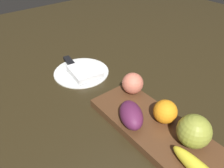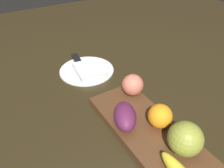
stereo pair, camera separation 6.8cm
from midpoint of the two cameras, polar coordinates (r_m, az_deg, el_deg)
ground_plane at (r=0.64m, az=12.68°, el=-9.90°), size 2.40×2.40×0.00m
fruit_tray at (r=0.60m, az=12.80°, el=-12.41°), size 0.39×0.15×0.02m
apple at (r=0.54m, az=22.01°, el=-13.21°), size 0.08×0.08×0.08m
orange_near_apple at (r=0.59m, az=15.41°, el=-8.28°), size 0.06×0.06×0.06m
peach at (r=0.67m, az=8.27°, el=-0.32°), size 0.07×0.07×0.07m
grape_bunch at (r=0.58m, az=6.75°, el=-8.46°), size 0.11×0.10×0.05m
dinner_plate at (r=0.84m, az=-4.29°, el=3.64°), size 0.20×0.20×0.01m
folded_napkin at (r=0.81m, az=-3.50°, el=3.66°), size 0.13×0.11×0.02m
knife at (r=0.87m, az=-6.58°, el=5.67°), size 0.18×0.05×0.01m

